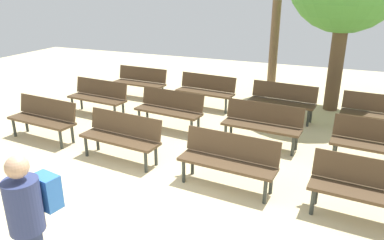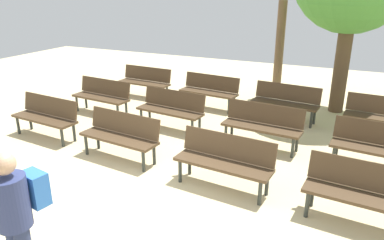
{
  "view_description": "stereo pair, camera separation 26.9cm",
  "coord_description": "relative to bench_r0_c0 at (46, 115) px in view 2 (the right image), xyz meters",
  "views": [
    {
      "loc": [
        2.71,
        -3.69,
        3.11
      ],
      "look_at": [
        0.0,
        2.76,
        0.55
      ],
      "focal_mm": 34.24,
      "sensor_mm": 36.0,
      "label": 1
    },
    {
      "loc": [
        2.96,
        -3.58,
        3.11
      ],
      "look_at": [
        0.0,
        2.76,
        0.55
      ],
      "focal_mm": 34.24,
      "sensor_mm": 36.0,
      "label": 2
    }
  ],
  "objects": [
    {
      "name": "bench_r1_c2",
      "position": [
        4.37,
        1.46,
        0.0
      ],
      "size": [
        1.63,
        0.6,
        0.87
      ],
      "rotation": [
        0.0,
        0.0,
        -0.07
      ],
      "color": "#4C3823",
      "rests_on": "ground_plane"
    },
    {
      "name": "visitor_with_backpack",
      "position": [
        3.1,
        -3.35,
        0.43
      ],
      "size": [
        0.4,
        0.57,
        1.65
      ],
      "rotation": [
        0.0,
        0.0,
        2.97
      ],
      "color": "navy",
      "rests_on": "ground_plane"
    },
    {
      "name": "bench_r0_c3",
      "position": [
        6.32,
        -0.52,
        0.0
      ],
      "size": [
        1.63,
        0.61,
        0.87
      ],
      "rotation": [
        0.0,
        0.0,
        -0.08
      ],
      "color": "#4C3823",
      "rests_on": "ground_plane"
    },
    {
      "name": "bench_r1_c1",
      "position": [
        2.21,
        1.59,
        0.0
      ],
      "size": [
        1.64,
        0.64,
        0.87
      ],
      "rotation": [
        0.0,
        0.0,
        -0.1
      ],
      "color": "#4C3823",
      "rests_on": "ground_plane"
    },
    {
      "name": "bench_r0_c0",
      "position": [
        0.0,
        0.0,
        0.0
      ],
      "size": [
        1.63,
        0.61,
        0.87
      ],
      "rotation": [
        0.0,
        0.0,
        -0.08
      ],
      "color": "#4C3823",
      "rests_on": "ground_plane"
    },
    {
      "name": "bench_r2_c2",
      "position": [
        4.47,
        3.25,
        0.0
      ],
      "size": [
        1.64,
        0.64,
        0.87
      ],
      "rotation": [
        0.0,
        0.0,
        -0.1
      ],
      "color": "#4C3823",
      "rests_on": "ground_plane"
    },
    {
      "name": "bench_r1_c3",
      "position": [
        6.52,
        1.25,
        0.0
      ],
      "size": [
        1.64,
        0.62,
        0.87
      ],
      "rotation": [
        0.0,
        0.0,
        -0.09
      ],
      "color": "#4C3823",
      "rests_on": "ground_plane"
    },
    {
      "name": "ground_plane",
      "position": [
        3.05,
        -1.85,
        -0.5
      ],
      "size": [
        24.0,
        24.0,
        0.0
      ],
      "primitive_type": "plane",
      "color": "beige"
    },
    {
      "name": "bench_r2_c1",
      "position": [
        2.41,
        3.41,
        0.0
      ],
      "size": [
        1.64,
        0.65,
        0.87
      ],
      "rotation": [
        0.0,
        0.0,
        -0.11
      ],
      "color": "#4C3823",
      "rests_on": "ground_plane"
    },
    {
      "name": "bench_r0_c2",
      "position": [
        4.24,
        -0.39,
        0.0
      ],
      "size": [
        1.63,
        0.61,
        0.87
      ],
      "rotation": [
        0.0,
        0.0,
        -0.08
      ],
      "color": "#4C3823",
      "rests_on": "ground_plane"
    },
    {
      "name": "bench_r2_c3",
      "position": [
        6.62,
        3.09,
        0.0
      ],
      "size": [
        1.63,
        0.59,
        0.87
      ],
      "rotation": [
        0.0,
        0.0,
        -0.07
      ],
      "color": "#4C3823",
      "rests_on": "ground_plane"
    },
    {
      "name": "bench_r0_c1",
      "position": [
        2.09,
        -0.21,
        0.0
      ],
      "size": [
        1.64,
        0.63,
        0.87
      ],
      "rotation": [
        0.0,
        0.0,
        -0.1
      ],
      "color": "#4C3823",
      "rests_on": "ground_plane"
    },
    {
      "name": "bench_r2_c0",
      "position": [
        0.29,
        3.56,
        0.0
      ],
      "size": [
        1.62,
        0.57,
        0.87
      ],
      "rotation": [
        0.0,
        0.0,
        -0.06
      ],
      "color": "#4C3823",
      "rests_on": "ground_plane"
    },
    {
      "name": "bench_r1_c0",
      "position": [
        0.09,
        1.79,
        0.0
      ],
      "size": [
        1.64,
        0.62,
        0.87
      ],
      "rotation": [
        0.0,
        0.0,
        -0.09
      ],
      "color": "#4C3823",
      "rests_on": "ground_plane"
    },
    {
      "name": "tree_0",
      "position": [
        3.77,
        5.46,
        0.87
      ],
      "size": [
        0.25,
        0.25,
        2.76
      ],
      "color": "brown",
      "rests_on": "ground_plane"
    }
  ]
}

